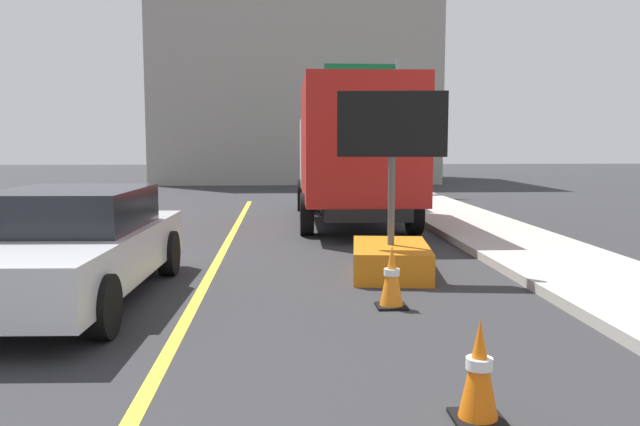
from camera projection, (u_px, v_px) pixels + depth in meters
arrow_board_trailer at (391, 243)px, 9.58m from camera, size 1.60×1.91×2.70m
box_truck at (352, 149)px, 15.65m from camera, size 2.65×7.79×3.30m
pickup_car at (69, 245)px, 7.99m from camera, size 2.17×4.81×1.38m
highway_guide_sign at (376, 102)px, 23.71m from camera, size 2.79×0.18×5.00m
far_building_block at (294, 82)px, 33.37m from camera, size 13.48×8.92×10.07m
traffic_cone_mid_lane at (479, 371)px, 4.54m from camera, size 0.36×0.36×0.74m
traffic_cone_far_lane at (392, 277)px, 7.68m from camera, size 0.36×0.36×0.75m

